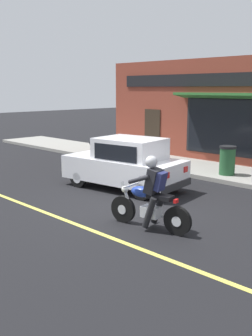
{
  "coord_description": "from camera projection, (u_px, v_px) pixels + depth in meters",
  "views": [
    {
      "loc": [
        -7.0,
        -6.79,
        3.01
      ],
      "look_at": [
        0.23,
        0.37,
        0.95
      ],
      "focal_mm": 42.0,
      "sensor_mm": 36.0,
      "label": 1
    }
  ],
  "objects": [
    {
      "name": "ground_plane",
      "position": [
        130.0,
        207.0,
        10.15
      ],
      "size": [
        80.0,
        80.0,
        0.0
      ],
      "primitive_type": "plane",
      "color": "black"
    },
    {
      "name": "sidewalk_curb",
      "position": [
        167.0,
        163.0,
        15.84
      ],
      "size": [
        2.6,
        22.0,
        0.14
      ],
      "primitive_type": "cube",
      "color": "gray",
      "rests_on": "ground"
    },
    {
      "name": "lane_stripe",
      "position": [
        8.0,
        198.0,
        10.97
      ],
      "size": [
        0.12,
        19.8,
        0.01
      ],
      "primitive_type": "cube",
      "color": "#D1C64C",
      "rests_on": "ground"
    },
    {
      "name": "storefront_building",
      "position": [
        213.0,
        112.0,
        15.75
      ],
      "size": [
        1.25,
        10.66,
        4.2
      ],
      "color": "brown",
      "rests_on": "ground"
    },
    {
      "name": "motorcycle_with_rider",
      "position": [
        150.0,
        199.0,
        8.47
      ],
      "size": [
        0.66,
        2.01,
        1.62
      ],
      "color": "black",
      "rests_on": "ground"
    },
    {
      "name": "car_hatchback",
      "position": [
        125.0,
        164.0,
        11.91
      ],
      "size": [
        2.11,
        3.96,
        1.57
      ],
      "color": "black",
      "rests_on": "ground"
    },
    {
      "name": "trash_bin",
      "position": [
        227.0,
        160.0,
        13.27
      ],
      "size": [
        0.56,
        0.56,
        0.98
      ],
      "color": "#23512D",
      "rests_on": "sidewalk_curb"
    }
  ]
}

